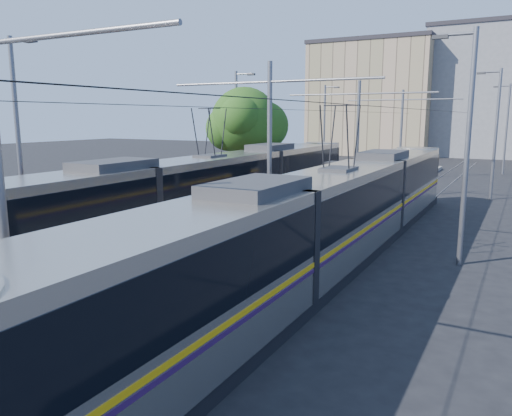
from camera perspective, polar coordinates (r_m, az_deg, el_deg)
The scene contains 13 objects.
ground at distance 14.76m, azimuth -12.96°, elevation -10.19°, with size 160.00×160.00×0.00m, color black.
platform at distance 29.24m, azimuth 9.53°, elevation 0.45°, with size 4.00×50.00×0.30m, color gray.
tactile_strip_left at distance 29.70m, azimuth 6.90°, elevation 0.97°, with size 0.70×50.00×0.01m, color gray.
tactile_strip_right at distance 28.78m, azimuth 12.27°, elevation 0.51°, with size 0.70×50.00×0.01m, color gray.
rails at distance 29.26m, azimuth 9.53°, elevation 0.19°, with size 8.71×70.00×0.03m.
tram_left at distance 23.44m, azimuth -5.22°, elevation 1.96°, with size 2.43×30.79×5.50m.
tram_right at distance 17.73m, azimuth 9.29°, elevation -0.36°, with size 2.43×29.93×5.50m.
catenary at distance 26.14m, azimuth 7.76°, elevation 8.98°, with size 9.20×70.00×7.00m.
street_lamps at distance 32.64m, azimuth 12.07°, elevation 8.50°, with size 15.18×38.22×8.00m.
shelter at distance 26.65m, azimuth 8.73°, elevation 2.69°, with size 0.76×1.17×2.51m.
tree at distance 32.80m, azimuth -0.71°, elevation 9.73°, with size 4.84×4.47×7.02m.
building_left at distance 72.92m, azimuth 13.42°, elevation 12.07°, with size 16.32×12.24×15.23m.
building_centre at distance 74.42m, azimuth 26.51°, elevation 11.80°, with size 18.36×14.28×16.69m.
Camera 1 is at (9.28, -10.28, 5.12)m, focal length 35.00 mm.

